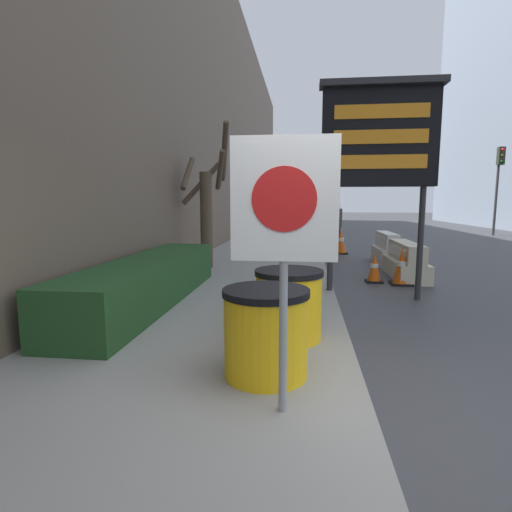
# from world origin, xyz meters

# --- Properties ---
(ground_plane) EXTENTS (120.00, 120.00, 0.00)m
(ground_plane) POSITION_xyz_m (0.00, 0.00, 0.00)
(ground_plane) COLOR #38383A
(sidewalk_left) EXTENTS (3.46, 56.00, 0.12)m
(sidewalk_left) POSITION_xyz_m (-1.73, 0.00, 0.06)
(sidewalk_left) COLOR gray
(sidewalk_left) RESTS_ON ground_plane
(building_left_facade) EXTENTS (0.40, 50.40, 10.25)m
(building_left_facade) POSITION_xyz_m (-3.66, 9.80, 5.12)
(building_left_facade) COLOR brown
(building_left_facade) RESTS_ON ground_plane
(hedge_strip) EXTENTS (0.90, 4.42, 0.67)m
(hedge_strip) POSITION_xyz_m (-2.86, 2.87, 0.46)
(hedge_strip) COLOR #1E421E
(hedge_strip) RESTS_ON sidewalk_left
(bare_tree) EXTENTS (1.26, 1.14, 3.29)m
(bare_tree) POSITION_xyz_m (-2.77, 6.28, 1.59)
(bare_tree) COLOR #4C3D2D
(bare_tree) RESTS_ON sidewalk_left
(barrel_drum_foreground) EXTENTS (0.76, 0.76, 0.78)m
(barrel_drum_foreground) POSITION_xyz_m (-0.86, 0.52, 0.51)
(barrel_drum_foreground) COLOR yellow
(barrel_drum_foreground) RESTS_ON sidewalk_left
(barrel_drum_middle) EXTENTS (0.76, 0.76, 0.78)m
(barrel_drum_middle) POSITION_xyz_m (-0.69, 1.51, 0.51)
(barrel_drum_middle) COLOR yellow
(barrel_drum_middle) RESTS_ON sidewalk_left
(warning_sign) EXTENTS (0.74, 0.08, 1.97)m
(warning_sign) POSITION_xyz_m (-0.68, -0.09, 1.53)
(warning_sign) COLOR gray
(warning_sign) RESTS_ON sidewalk_left
(message_board) EXTENTS (1.97, 0.36, 3.57)m
(message_board) POSITION_xyz_m (0.66, 4.06, 2.67)
(message_board) COLOR #28282B
(message_board) RESTS_ON ground_plane
(jersey_barrier_cream) EXTENTS (0.63, 1.85, 0.77)m
(jersey_barrier_cream) POSITION_xyz_m (1.68, 6.06, 0.34)
(jersey_barrier_cream) COLOR beige
(jersey_barrier_cream) RESTS_ON ground_plane
(jersey_barrier_white) EXTENTS (0.53, 1.63, 0.83)m
(jersey_barrier_white) POSITION_xyz_m (1.68, 8.14, 0.36)
(jersey_barrier_white) COLOR silver
(jersey_barrier_white) RESTS_ON ground_plane
(traffic_cone_near) EXTENTS (0.42, 0.42, 0.74)m
(traffic_cone_near) POSITION_xyz_m (1.42, 5.29, 0.36)
(traffic_cone_near) COLOR black
(traffic_cone_near) RESTS_ON ground_plane
(traffic_cone_mid) EXTENTS (0.33, 0.33, 0.60)m
(traffic_cone_mid) POSITION_xyz_m (0.92, 5.47, 0.29)
(traffic_cone_mid) COLOR black
(traffic_cone_mid) RESTS_ON ground_plane
(traffic_cone_far) EXTENTS (0.44, 0.44, 0.79)m
(traffic_cone_far) POSITION_xyz_m (0.65, 10.03, 0.39)
(traffic_cone_far) COLOR black
(traffic_cone_far) RESTS_ON ground_plane
(traffic_light_near_curb) EXTENTS (0.28, 0.44, 4.56)m
(traffic_light_near_curb) POSITION_xyz_m (0.56, 14.11, 3.27)
(traffic_light_near_curb) COLOR #2D2D30
(traffic_light_near_curb) RESTS_ON ground_plane
(traffic_light_far_side) EXTENTS (0.28, 0.45, 4.23)m
(traffic_light_far_side) POSITION_xyz_m (8.78, 17.97, 3.06)
(traffic_light_far_side) COLOR #2D2D30
(traffic_light_far_side) RESTS_ON ground_plane
(pedestrian_worker) EXTENTS (0.33, 0.47, 1.63)m
(pedestrian_worker) POSITION_xyz_m (0.61, 11.31, 0.96)
(pedestrian_worker) COLOR #23283D
(pedestrian_worker) RESTS_ON ground_plane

